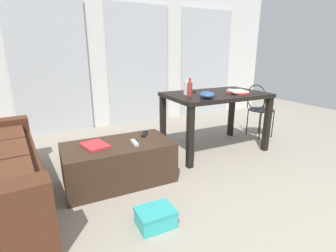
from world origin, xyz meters
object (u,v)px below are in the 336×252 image
object	(u,v)px
coffee_table	(119,162)
magazine	(95,145)
book_stack	(237,92)
wire_chair	(259,105)
scissors	(232,89)
bowl	(207,95)
tv_remote_primary	(145,134)
craft_table	(215,101)
shoebox	(156,217)
tv_remote_secondary	(135,143)
bottle_far	(187,88)
bottle_near	(190,89)
tv_remote_on_table	(191,91)

from	to	relation	value
coffee_table	magazine	size ratio (longest dim) A/B	3.83
book_stack	magazine	distance (m)	1.93
wire_chair	book_stack	xyz separation A→B (m)	(-0.70, -0.28, 0.30)
book_stack	scissors	xyz separation A→B (m)	(0.19, 0.34, -0.02)
bowl	tv_remote_primary	xyz separation A→B (m)	(-0.76, 0.10, -0.40)
bowl	tv_remote_primary	distance (m)	0.87
craft_table	bowl	xyz separation A→B (m)	(-0.33, -0.27, 0.15)
wire_chair	shoebox	distance (m)	2.68
scissors	tv_remote_primary	bearing A→B (deg)	-167.14
magazine	shoebox	xyz separation A→B (m)	(0.28, -0.85, -0.36)
scissors	tv_remote_primary	size ratio (longest dim) A/B	0.60
bowl	magazine	size ratio (longest dim) A/B	0.64
tv_remote_primary	magazine	size ratio (longest dim) A/B	0.63
scissors	coffee_table	bearing A→B (deg)	-165.32
bowl	magazine	distance (m)	1.40
magazine	bowl	bearing A→B (deg)	-13.51
coffee_table	book_stack	xyz separation A→B (m)	(1.67, 0.15, 0.60)
tv_remote_secondary	craft_table	bearing A→B (deg)	20.71
book_stack	tv_remote_secondary	size ratio (longest dim) A/B	1.67
coffee_table	wire_chair	bearing A→B (deg)	10.25
craft_table	shoebox	size ratio (longest dim) A/B	4.51
tv_remote_primary	craft_table	bearing A→B (deg)	40.03
bottle_far	coffee_table	bearing A→B (deg)	-159.82
bottle_near	bottle_far	size ratio (longest dim) A/B	1.09
bottle_near	tv_remote_on_table	world-z (taller)	bottle_near
book_stack	scissors	size ratio (longest dim) A/B	2.66
tv_remote_on_table	tv_remote_primary	distance (m)	1.01
tv_remote_on_table	bowl	bearing A→B (deg)	-110.04
bottle_near	tv_remote_primary	size ratio (longest dim) A/B	1.24
bottle_near	coffee_table	bearing A→B (deg)	-165.57
tv_remote_secondary	magazine	distance (m)	0.39
craft_table	bottle_near	world-z (taller)	bottle_near
wire_chair	bottle_near	world-z (taller)	bottle_near
wire_chair	scissors	distance (m)	0.58
craft_table	tv_remote_on_table	bearing A→B (deg)	135.61
bowl	tv_remote_primary	size ratio (longest dim) A/B	1.02
tv_remote_on_table	scissors	world-z (taller)	tv_remote_on_table
wire_chair	book_stack	distance (m)	0.81
bottle_near	tv_remote_on_table	size ratio (longest dim) A/B	1.35
shoebox	craft_table	bearing A→B (deg)	39.49
bottle_near	book_stack	xyz separation A→B (m)	(0.66, -0.11, -0.07)
wire_chair	scissors	world-z (taller)	wire_chair
bowl	tv_remote_on_table	bearing A→B (deg)	80.40
book_stack	tv_remote_on_table	world-z (taller)	book_stack
scissors	bowl	bearing A→B (deg)	-149.19
tv_remote_secondary	magazine	bearing A→B (deg)	168.94
wire_chair	bottle_far	size ratio (longest dim) A/B	4.11
bottle_far	book_stack	bearing A→B (deg)	-19.88
bottle_near	book_stack	bearing A→B (deg)	-9.52
tv_remote_primary	tv_remote_secondary	world-z (taller)	tv_remote_secondary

